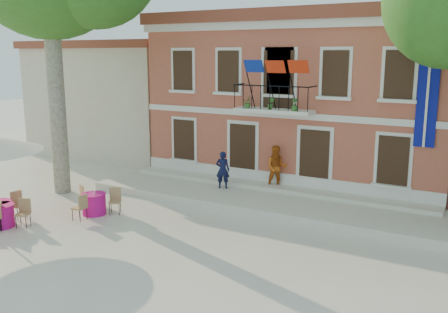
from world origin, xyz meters
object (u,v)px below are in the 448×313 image
cafe_table_0 (1,215)px  pedestrian_navy (223,170)px  cafe_table_3 (94,203)px  pedestrian_orange (277,167)px

cafe_table_0 → pedestrian_navy: bearing=56.9°
cafe_table_0 → cafe_table_3: bearing=55.5°
pedestrian_navy → cafe_table_3: 5.32m
pedestrian_navy → pedestrian_orange: 2.19m
pedestrian_orange → cafe_table_3: 7.28m
cafe_table_3 → pedestrian_navy: bearing=57.8°
cafe_table_0 → pedestrian_orange: bearing=50.8°
pedestrian_navy → cafe_table_3: size_ratio=0.82×
pedestrian_navy → cafe_table_3: bearing=37.0°
pedestrian_orange → cafe_table_3: (-4.77, -5.45, -0.77)m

